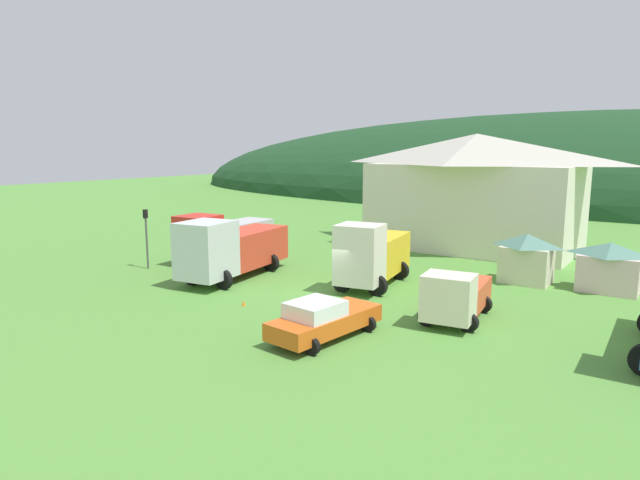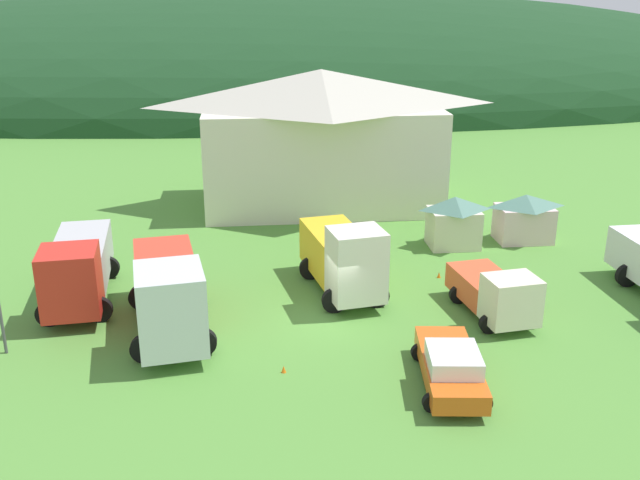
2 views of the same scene
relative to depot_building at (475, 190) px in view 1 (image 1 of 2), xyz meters
name	(u,v)px [view 1 (image 1 of 2)]	position (x,y,z in m)	size (l,w,h in m)	color
ground_plane	(330,293)	(-1.44, -17.23, -4.45)	(200.00, 200.00, 0.00)	#518C38
forested_hill_backdrop	(582,197)	(-1.44, 51.95, -4.45)	(151.14, 60.00, 25.95)	#193D1E
depot_building	(475,190)	(0.00, 0.00, 0.00)	(15.78, 9.08, 8.63)	silver
play_shed_cream	(527,258)	(6.34, -8.85, -2.99)	(2.86, 2.24, 2.82)	beige
play_shed_pink	(609,267)	(10.49, -8.35, -3.07)	(3.21, 2.19, 2.68)	beige
crane_truck_red	(222,236)	(-12.41, -14.26, -2.79)	(3.61, 8.24, 3.32)	red
tow_truck_silver	(230,248)	(-8.06, -17.92, -2.61)	(4.02, 8.50, 3.66)	silver
heavy_rig_striped	(372,254)	(-0.47, -14.61, -2.63)	(3.74, 6.82, 3.70)	silver
light_truck_cream	(455,295)	(5.68, -17.82, -3.28)	(3.00, 5.33, 2.37)	beige
service_pickup_orange	(323,319)	(2.24, -23.17, -3.62)	(2.74, 5.34, 1.66)	#DA5A19
traffic_light_west	(146,232)	(-14.31, -19.00, -2.10)	(0.20, 0.32, 3.79)	#4C4C51
traffic_cone_near_pickup	(244,306)	(-3.61, -21.59, -4.45)	(0.36, 0.36, 0.55)	orange
traffic_cone_mid_row	(466,294)	(4.46, -13.19, -4.45)	(0.36, 0.36, 0.59)	orange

